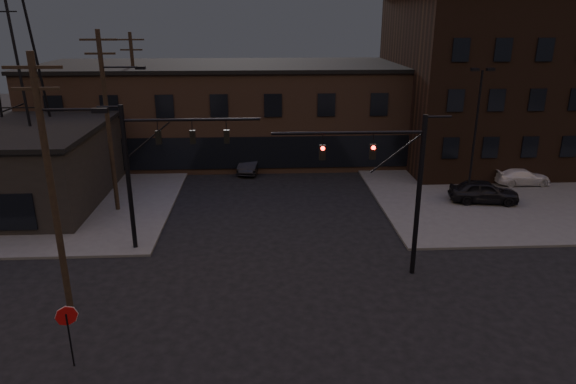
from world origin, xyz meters
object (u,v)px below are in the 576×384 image
object	(u,v)px
traffic_signal_far	(151,162)
parked_car_lot_b	(522,177)
stop_sign	(67,322)
parked_car_lot_a	(484,191)
car_crossing	(250,163)
traffic_signal_near	(396,180)

from	to	relation	value
traffic_signal_far	parked_car_lot_b	world-z (taller)	traffic_signal_far
stop_sign	parked_car_lot_a	world-z (taller)	stop_sign
stop_sign	car_crossing	size ratio (longest dim) A/B	0.58
parked_car_lot_a	car_crossing	world-z (taller)	parked_car_lot_a
traffic_signal_near	car_crossing	bearing A→B (deg)	111.72
traffic_signal_far	stop_sign	world-z (taller)	traffic_signal_far
stop_sign	parked_car_lot_b	xyz separation A→B (m)	(26.67, 19.74, -1.10)
traffic_signal_near	traffic_signal_far	size ratio (longest dim) A/B	1.00
car_crossing	traffic_signal_near	bearing A→B (deg)	-58.93
stop_sign	traffic_signal_near	bearing A→B (deg)	25.90
stop_sign	car_crossing	xyz separation A→B (m)	(6.10, 24.70, -1.14)
parked_car_lot_a	car_crossing	bearing A→B (deg)	71.16
traffic_signal_near	parked_car_lot_a	size ratio (longest dim) A/B	1.76
parked_car_lot_a	parked_car_lot_b	xyz separation A→B (m)	(4.56, 3.71, -0.18)
parked_car_lot_a	traffic_signal_far	bearing A→B (deg)	115.77
stop_sign	car_crossing	bearing A→B (deg)	76.13
traffic_signal_near	stop_sign	xyz separation A→B (m)	(-13.36, -6.49, -3.09)
traffic_signal_near	stop_sign	bearing A→B (deg)	-154.10
traffic_signal_near	parked_car_lot_b	world-z (taller)	traffic_signal_near
parked_car_lot_a	car_crossing	distance (m)	18.21
car_crossing	parked_car_lot_a	bearing A→B (deg)	-19.06
traffic_signal_far	parked_car_lot_b	bearing A→B (deg)	21.02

